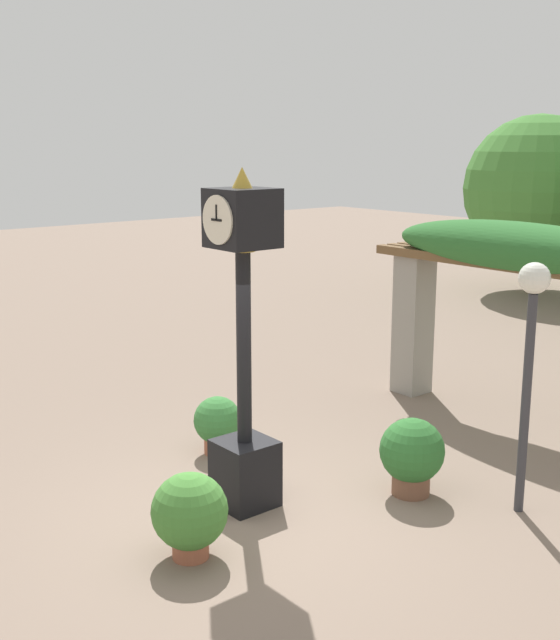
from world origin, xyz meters
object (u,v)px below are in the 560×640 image
(pedestal_clock, at_px, (244,352))
(lamp_post, at_px, (531,331))
(potted_plant_near_left, at_px, (412,454))
(potted_plant_far_left, at_px, (217,423))
(potted_plant_near_right, at_px, (190,513))

(pedestal_clock, height_order, lamp_post, pedestal_clock)
(pedestal_clock, relative_size, potted_plant_near_left, 4.12)
(pedestal_clock, relative_size, lamp_post, 1.35)
(potted_plant_far_left, xyz_separation_m, lamp_post, (3.46, 1.59, 1.61))
(pedestal_clock, bearing_deg, potted_plant_near_left, 58.89)
(potted_plant_near_right, distance_m, potted_plant_far_left, 2.67)
(potted_plant_near_left, xyz_separation_m, potted_plant_near_right, (-0.39, -2.74, -0.02))
(potted_plant_near_right, relative_size, potted_plant_far_left, 1.13)
(potted_plant_near_right, xyz_separation_m, potted_plant_far_left, (-2.02, 1.75, -0.05))
(pedestal_clock, distance_m, lamp_post, 3.02)
(potted_plant_near_right, bearing_deg, pedestal_clock, 117.99)
(potted_plant_near_left, bearing_deg, potted_plant_near_right, -98.18)
(potted_plant_near_left, height_order, potted_plant_near_right, potted_plant_near_left)
(pedestal_clock, distance_m, potted_plant_far_left, 2.06)
(pedestal_clock, bearing_deg, potted_plant_far_left, 156.13)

